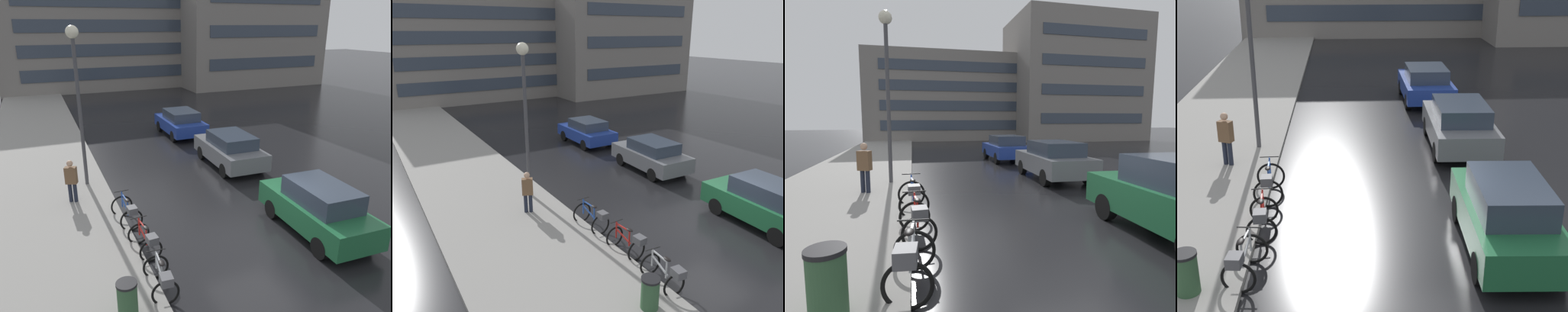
% 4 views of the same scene
% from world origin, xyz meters
% --- Properties ---
extents(ground_plane, '(140.00, 140.00, 0.00)m').
position_xyz_m(ground_plane, '(0.00, 0.00, 0.00)').
color(ground_plane, black).
extents(sidewalk_kerb, '(4.80, 60.00, 0.14)m').
position_xyz_m(sidewalk_kerb, '(-6.00, 10.00, 0.07)').
color(sidewalk_kerb, gray).
rests_on(sidewalk_kerb, ground).
extents(bicycle_nearest, '(0.79, 1.43, 0.97)m').
position_xyz_m(bicycle_nearest, '(-3.60, -1.58, 0.49)').
color(bicycle_nearest, black).
rests_on(bicycle_nearest, ground).
extents(bicycle_second, '(0.77, 1.38, 0.94)m').
position_xyz_m(bicycle_second, '(-3.47, 0.21, 0.48)').
color(bicycle_second, black).
rests_on(bicycle_second, ground).
extents(bicycle_third, '(0.82, 1.47, 0.98)m').
position_xyz_m(bicycle_third, '(-3.55, 2.12, 0.50)').
color(bicycle_third, black).
rests_on(bicycle_third, ground).
extents(car_green, '(1.93, 4.19, 1.68)m').
position_xyz_m(car_green, '(1.83, -0.63, 0.85)').
color(car_green, '#1E6038').
rests_on(car_green, ground).
extents(car_grey, '(2.06, 4.23, 1.57)m').
position_xyz_m(car_grey, '(2.13, 5.75, 0.81)').
color(car_grey, slate).
rests_on(car_grey, ground).
extents(car_blue, '(1.99, 3.97, 1.51)m').
position_xyz_m(car_blue, '(1.88, 11.48, 0.78)').
color(car_blue, navy).
rests_on(car_blue, ground).
extents(pedestrian, '(0.46, 0.38, 1.73)m').
position_xyz_m(pedestrian, '(-5.02, 4.35, 0.98)').
color(pedestrian, '#1E2333').
rests_on(pedestrian, ground).
extents(streetlamp, '(0.47, 0.47, 6.24)m').
position_xyz_m(streetlamp, '(-4.34, 5.84, 4.37)').
color(streetlamp, '#424247').
rests_on(streetlamp, ground).
extents(trash_bin, '(0.47, 0.47, 0.99)m').
position_xyz_m(trash_bin, '(-4.55, -2.06, 0.50)').
color(trash_bin, '#2D5133').
rests_on(trash_bin, ground).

